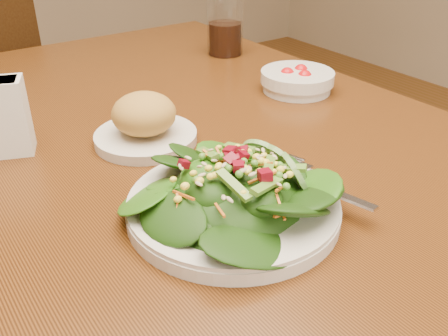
{
  "coord_description": "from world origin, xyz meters",
  "views": [
    {
      "loc": [
        -0.39,
        -0.64,
        1.12
      ],
      "look_at": [
        -0.07,
        -0.19,
        0.81
      ],
      "focal_mm": 40.0,
      "sensor_mm": 36.0,
      "label": 1
    }
  ],
  "objects": [
    {
      "name": "salad_plate",
      "position": [
        -0.06,
        -0.21,
        0.78
      ],
      "size": [
        0.28,
        0.27,
        0.08
      ],
      "rotation": [
        0.0,
        0.0,
        0.17
      ],
      "color": "silver",
      "rests_on": "dining_table"
    },
    {
      "name": "tomato_bowl",
      "position": [
        0.29,
        0.07,
        0.77
      ],
      "size": [
        0.15,
        0.15,
        0.05
      ],
      "color": "silver",
      "rests_on": "dining_table"
    },
    {
      "name": "dining_table",
      "position": [
        0.0,
        0.0,
        0.65
      ],
      "size": [
        0.9,
        1.4,
        0.75
      ],
      "color": "#5F3211",
      "rests_on": "ground_plane"
    },
    {
      "name": "bread_plate",
      "position": [
        -0.07,
        0.03,
        0.78
      ],
      "size": [
        0.17,
        0.17,
        0.08
      ],
      "color": "silver",
      "rests_on": "dining_table"
    },
    {
      "name": "drinking_glass",
      "position": [
        0.32,
        0.36,
        0.82
      ],
      "size": [
        0.09,
        0.09,
        0.15
      ],
      "color": "silver",
      "rests_on": "dining_table"
    }
  ]
}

